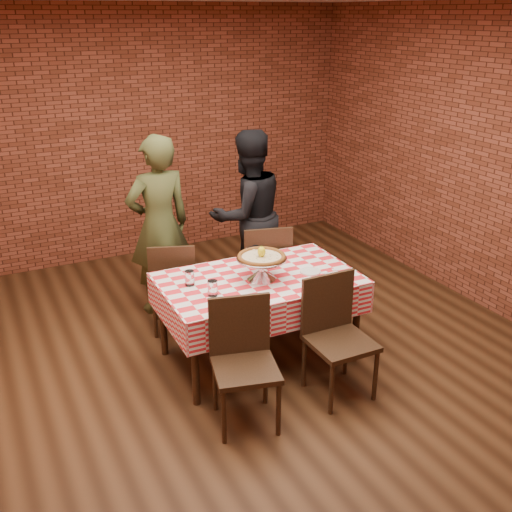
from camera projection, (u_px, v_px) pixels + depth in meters
name	position (u px, v px, depth m)	size (l,w,h in m)	color
ground	(239.00, 373.00, 4.98)	(6.00, 6.00, 0.00)	black
back_wall	(127.00, 137.00, 6.91)	(5.50, 5.50, 0.00)	maroon
table	(259.00, 319.00, 5.07)	(1.60, 0.96, 0.75)	#362214
tablecloth	(259.00, 293.00, 4.98)	(1.64, 1.00, 0.27)	red
pizza_stand	(261.00, 268.00, 4.86)	(0.42, 0.42, 0.19)	silver
pizza	(262.00, 257.00, 4.83)	(0.39, 0.39, 0.03)	beige
lemon	(262.00, 252.00, 4.81)	(0.07, 0.07, 0.09)	yellow
water_glass_left	(213.00, 288.00, 4.59)	(0.08, 0.08, 0.12)	white
water_glass_right	(190.00, 278.00, 4.77)	(0.08, 0.08, 0.12)	white
side_plate	(310.00, 272.00, 5.02)	(0.17, 0.17, 0.01)	white
sweetener_packet_a	(325.00, 272.00, 5.01)	(0.05, 0.04, 0.01)	white
sweetener_packet_b	(335.00, 270.00, 5.07)	(0.05, 0.04, 0.01)	white
condiment_caddy	(254.00, 256.00, 5.15)	(0.11, 0.09, 0.16)	silver
chair_near_left	(245.00, 367.00, 4.21)	(0.45, 0.45, 0.93)	#362214
chair_near_right	(341.00, 341.00, 4.54)	(0.46, 0.46, 0.94)	#362214
chair_far_left	(174.00, 284.00, 5.54)	(0.42, 0.42, 0.89)	#362214
chair_far_right	(263.00, 267.00, 5.85)	(0.46, 0.46, 0.94)	#362214
diner_olive	(159.00, 226.00, 5.75)	(0.64, 0.42, 1.77)	#3E4421
diner_black	(248.00, 215.00, 6.09)	(0.84, 0.66, 1.74)	black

